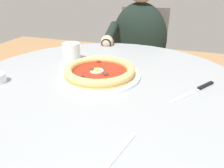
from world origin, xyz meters
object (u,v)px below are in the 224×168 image
(dining_table, at_px, (105,111))
(cafe_chair_diner, at_px, (141,56))
(water_glass, at_px, (72,53))
(fork_utensil, at_px, (112,160))
(diner_person, at_px, (137,68))
(steak_knife, at_px, (199,89))
(pizza_on_plate, at_px, (100,72))

(dining_table, xyz_separation_m, cafe_chair_diner, (-0.03, 0.90, -0.07))
(water_glass, distance_m, cafe_chair_diner, 0.79)
(fork_utensil, relative_size, cafe_chair_diner, 0.21)
(dining_table, xyz_separation_m, water_glass, (-0.21, 0.16, 0.16))
(water_glass, distance_m, diner_person, 0.68)
(water_glass, relative_size, steak_knife, 0.43)
(dining_table, height_order, cafe_chair_diner, cafe_chair_diner)
(pizza_on_plate, distance_m, fork_utensil, 0.41)
(fork_utensil, height_order, cafe_chair_diner, cafe_chair_diner)
(steak_knife, xyz_separation_m, fork_utensil, (-0.18, -0.37, -0.00))
(steak_knife, bearing_deg, fork_utensil, -115.64)
(dining_table, relative_size, cafe_chair_diner, 1.17)
(steak_knife, bearing_deg, water_glass, 167.00)
(dining_table, height_order, pizza_on_plate, pizza_on_plate)
(steak_knife, height_order, diner_person, diner_person)
(steak_knife, xyz_separation_m, diner_person, (-0.34, 0.72, -0.24))
(dining_table, bearing_deg, fork_utensil, -67.39)
(water_glass, bearing_deg, diner_person, 72.83)
(dining_table, distance_m, cafe_chair_diner, 0.90)
(fork_utensil, relative_size, diner_person, 0.16)
(dining_table, relative_size, diner_person, 0.94)
(pizza_on_plate, relative_size, cafe_chair_diner, 0.34)
(dining_table, xyz_separation_m, fork_utensil, (0.14, -0.34, 0.13))
(pizza_on_plate, xyz_separation_m, fork_utensil, (0.17, -0.37, -0.02))
(pizza_on_plate, bearing_deg, steak_knife, 0.53)
(pizza_on_plate, distance_m, cafe_chair_diner, 0.89)
(fork_utensil, bearing_deg, pizza_on_plate, 114.56)
(water_glass, distance_m, steak_knife, 0.54)
(fork_utensil, bearing_deg, diner_person, 98.62)
(fork_utensil, bearing_deg, dining_table, 112.61)
(steak_knife, bearing_deg, pizza_on_plate, -179.47)
(pizza_on_plate, bearing_deg, diner_person, 89.77)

